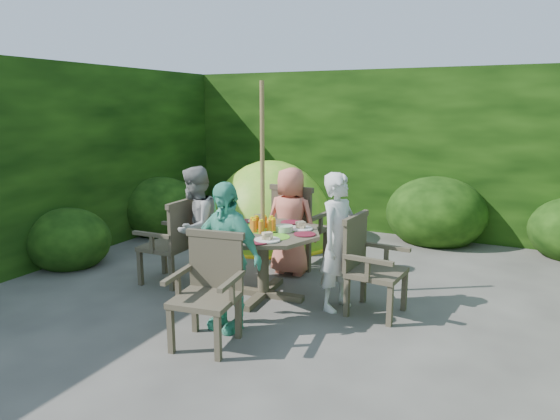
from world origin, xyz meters
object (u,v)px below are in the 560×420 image
at_px(child_front, 226,256).
at_px(dome_tent, 270,239).
at_px(garden_chair_right, 369,264).
at_px(child_right, 339,242).
at_px(parasol_pole, 263,193).
at_px(patio_table, 263,241).
at_px(child_left, 195,228).
at_px(child_back, 291,221).
at_px(garden_chair_left, 173,241).
at_px(garden_chair_back, 298,225).
at_px(garden_chair_front, 209,288).

relative_size(child_front, dome_tent, 0.54).
distance_m(garden_chair_right, child_front, 1.38).
bearing_deg(child_right, parasol_pole, 108.46).
xyz_separation_m(patio_table, parasol_pole, (-0.00, -0.00, 0.50)).
xyz_separation_m(child_left, child_back, (0.74, 0.85, -0.03)).
relative_size(garden_chair_left, garden_chair_back, 0.93).
bearing_deg(garden_chair_back, child_left, 64.25).
bearing_deg(child_left, garden_chair_front, 29.84).
height_order(patio_table, dome_tent, dome_tent).
bearing_deg(garden_chair_right, child_back, 63.64).
height_order(parasol_pole, garden_chair_front, parasol_pole).
height_order(garden_chair_front, child_front, child_front).
height_order(garden_chair_right, garden_chair_front, garden_chair_right).
xyz_separation_m(child_left, child_front, (0.85, -0.74, -0.00)).
xyz_separation_m(garden_chair_front, child_front, (-0.02, 0.30, 0.19)).
height_order(garden_chair_right, child_right, child_right).
height_order(garden_chair_left, child_right, child_right).
bearing_deg(child_front, dome_tent, 121.85).
relative_size(patio_table, garden_chair_left, 1.41).
bearing_deg(parasol_pole, child_back, 94.03).
xyz_separation_m(parasol_pole, garden_chair_left, (-1.10, -0.08, -0.61)).
distance_m(garden_chair_back, child_front, 1.90).
height_order(garden_chair_right, child_back, child_back).
bearing_deg(child_right, dome_tent, 55.90).
relative_size(garden_chair_right, garden_chair_left, 0.99).
bearing_deg(child_left, child_back, 129.03).
relative_size(parasol_pole, garden_chair_right, 2.42).
distance_m(parasol_pole, child_right, 0.91).
relative_size(garden_chair_back, child_front, 0.74).
distance_m(patio_table, garden_chair_back, 1.09).
distance_m(patio_table, child_front, 0.80).
height_order(garden_chair_back, child_back, child_back).
height_order(garden_chair_right, garden_chair_left, garden_chair_left).
xyz_separation_m(garden_chair_left, child_right, (1.89, 0.14, 0.18)).
distance_m(garden_chair_front, child_front, 0.36).
bearing_deg(garden_chair_front, garden_chair_left, 130.91).
relative_size(garden_chair_right, child_left, 0.68).
xyz_separation_m(garden_chair_back, child_left, (-0.71, -1.15, 0.14)).
xyz_separation_m(child_left, dome_tent, (-0.18, 2.12, -0.67)).
relative_size(garden_chair_left, child_front, 0.69).
relative_size(patio_table, parasol_pole, 0.59).
height_order(parasol_pole, child_front, parasol_pole).
relative_size(patio_table, child_back, 1.03).
distance_m(child_right, child_left, 1.60).
relative_size(garden_chair_front, child_back, 0.70).
distance_m(garden_chair_left, child_right, 1.91).
distance_m(child_back, dome_tent, 1.69).
distance_m(patio_table, dome_tent, 2.37).
bearing_deg(child_front, garden_chair_right, 52.46).
xyz_separation_m(patio_table, child_left, (-0.80, -0.06, 0.07)).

